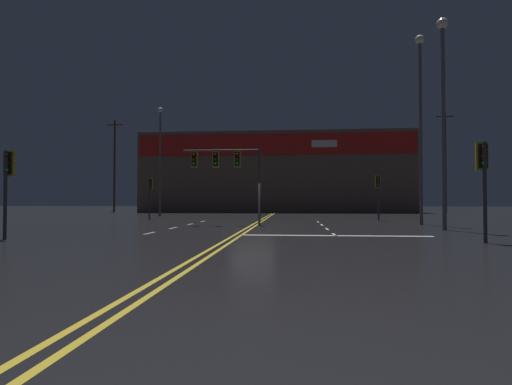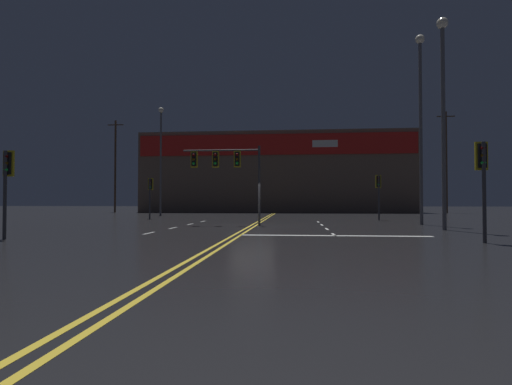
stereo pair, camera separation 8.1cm
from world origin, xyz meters
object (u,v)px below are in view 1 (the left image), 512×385
object	(u,v)px
traffic_signal_corner_northwest	(150,189)
streetlight_near_right	(160,148)
traffic_signal_corner_southeast	(483,168)
traffic_signal_corner_northeast	(378,187)
streetlight_near_left	(443,96)
traffic_signal_corner_southwest	(8,174)
traffic_signal_median	(225,164)
streetlight_median_approach	(420,107)

from	to	relation	value
traffic_signal_corner_northwest	streetlight_near_right	xyz separation A→B (m)	(-2.52, 9.95, 4.76)
traffic_signal_corner_southeast	traffic_signal_corner_northeast	xyz separation A→B (m)	(-0.01, 16.87, -0.02)
streetlight_near_left	streetlight_near_right	distance (m)	30.42
traffic_signal_corner_northwest	traffic_signal_corner_southwest	distance (m)	17.87
traffic_signal_median	traffic_signal_corner_southeast	bearing A→B (deg)	-41.05
streetlight_median_approach	traffic_signal_median	bearing A→B (deg)	-171.75
traffic_signal_corner_northwest	traffic_signal_corner_northeast	xyz separation A→B (m)	(18.29, -0.68, 0.07)
traffic_signal_corner_southwest	streetlight_median_approach	xyz separation A→B (m)	(18.67, 11.27, 4.84)
traffic_signal_corner_northwest	traffic_signal_corner_southeast	bearing A→B (deg)	-43.81
traffic_signal_corner_southwest	streetlight_near_left	world-z (taller)	streetlight_near_left
traffic_signal_corner_southeast	traffic_signal_corner_northeast	distance (m)	16.87
traffic_signal_median	traffic_signal_corner_northwest	world-z (taller)	traffic_signal_median
traffic_signal_corner_southeast	traffic_signal_corner_northeast	bearing A→B (deg)	90.03
traffic_signal_corner_northwest	traffic_signal_corner_southeast	world-z (taller)	traffic_signal_corner_southeast
traffic_signal_median	streetlight_median_approach	size ratio (longest dim) A/B	0.40
streetlight_near_right	traffic_signal_corner_northeast	bearing A→B (deg)	-27.06
traffic_signal_median	traffic_signal_corner_southwest	distance (m)	11.72
traffic_signal_corner_southeast	streetlight_near_right	distance (m)	34.82
traffic_signal_corner_northeast	traffic_signal_corner_southwest	bearing A→B (deg)	-135.26
traffic_signal_median	traffic_signal_corner_northwest	distance (m)	11.39
traffic_signal_median	streetlight_near_right	distance (m)	21.22
traffic_signal_median	traffic_signal_corner_southwest	size ratio (longest dim) A/B	1.42
traffic_signal_median	traffic_signal_corner_northwest	size ratio (longest dim) A/B	1.41
traffic_signal_corner_southeast	streetlight_median_approach	world-z (taller)	streetlight_median_approach
traffic_signal_corner_northeast	streetlight_median_approach	size ratio (longest dim) A/B	0.29
traffic_signal_median	traffic_signal_corner_northeast	size ratio (longest dim) A/B	1.37
traffic_signal_corner_northwest	traffic_signal_corner_southwest	world-z (taller)	traffic_signal_corner_northwest
traffic_signal_median	traffic_signal_corner_southwest	bearing A→B (deg)	-125.14
traffic_signal_corner_northwest	traffic_signal_corner_southwest	xyz separation A→B (m)	(0.98, -17.84, -0.00)
traffic_signal_corner_northwest	streetlight_near_right	world-z (taller)	streetlight_near_right
traffic_signal_corner_southeast	traffic_signal_corner_southwest	size ratio (longest dim) A/B	1.04
traffic_signal_corner_northwest	streetlight_near_right	size ratio (longest dim) A/B	0.29
traffic_signal_median	streetlight_median_approach	bearing A→B (deg)	8.25
traffic_signal_corner_northeast	streetlight_median_approach	xyz separation A→B (m)	(1.36, -5.90, 4.76)
traffic_signal_median	traffic_signal_corner_northwest	bearing A→B (deg)	132.76
streetlight_near_right	traffic_signal_corner_northwest	bearing A→B (deg)	-75.78
traffic_signal_corner_southwest	streetlight_median_approach	bearing A→B (deg)	31.10
traffic_signal_corner_southwest	streetlight_near_right	bearing A→B (deg)	97.18
traffic_signal_corner_northeast	traffic_signal_corner_southwest	xyz separation A→B (m)	(-17.32, -17.16, -0.08)
traffic_signal_corner_southeast	streetlight_median_approach	xyz separation A→B (m)	(1.35, 10.98, 4.74)
traffic_signal_corner_northwest	streetlight_median_approach	world-z (taller)	streetlight_median_approach
traffic_signal_corner_northwest	streetlight_near_left	distance (m)	22.74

